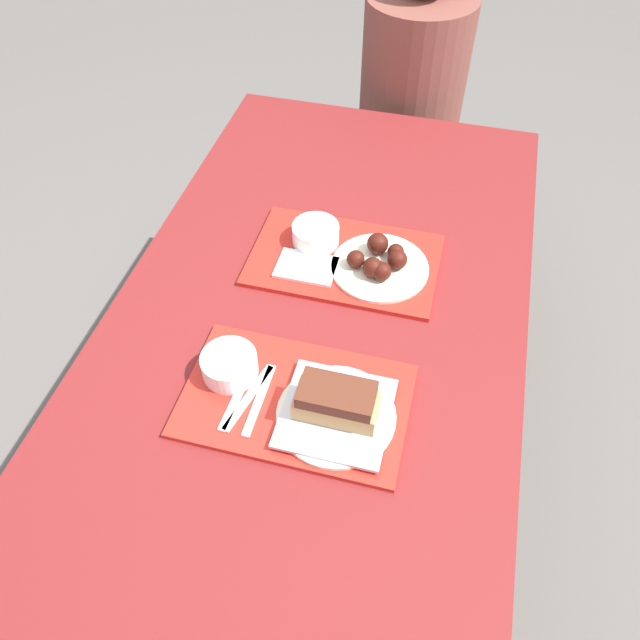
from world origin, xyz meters
name	(u,v)px	position (x,y,z in m)	size (l,w,h in m)	color
ground_plane	(313,483)	(0.00, 0.00, 0.00)	(12.00, 12.00, 0.00)	#605B56
picnic_table	(311,354)	(0.00, 0.00, 0.64)	(0.91, 1.82, 0.72)	maroon
picnic_bench_far	(390,166)	(0.00, 1.13, 0.37)	(0.87, 0.28, 0.44)	maroon
tray_near	(296,400)	(0.02, -0.18, 0.73)	(0.44, 0.28, 0.01)	red
tray_far	(344,260)	(0.02, 0.23, 0.73)	(0.44, 0.28, 0.01)	red
bowl_coleslaw_near	(229,364)	(-0.13, -0.15, 0.76)	(0.11, 0.11, 0.05)	white
brisket_sandwich_plate	(336,408)	(0.10, -0.20, 0.76)	(0.23, 0.23, 0.09)	beige
plastic_fork_near	(249,397)	(-0.07, -0.20, 0.73)	(0.05, 0.17, 0.00)	white
plastic_knife_near	(259,400)	(-0.05, -0.20, 0.73)	(0.02, 0.17, 0.00)	white
plastic_spoon_near	(238,395)	(-0.09, -0.20, 0.73)	(0.02, 0.17, 0.00)	white
bowl_coleslaw_far	(316,233)	(-0.06, 0.27, 0.76)	(0.11, 0.11, 0.05)	white
wings_plate_far	(380,262)	(0.11, 0.22, 0.75)	(0.23, 0.23, 0.06)	beige
napkin_far	(306,267)	(-0.06, 0.17, 0.74)	(0.14, 0.10, 0.01)	white
person_seated_across	(414,74)	(0.05, 1.13, 0.74)	(0.35, 0.35, 0.73)	brown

